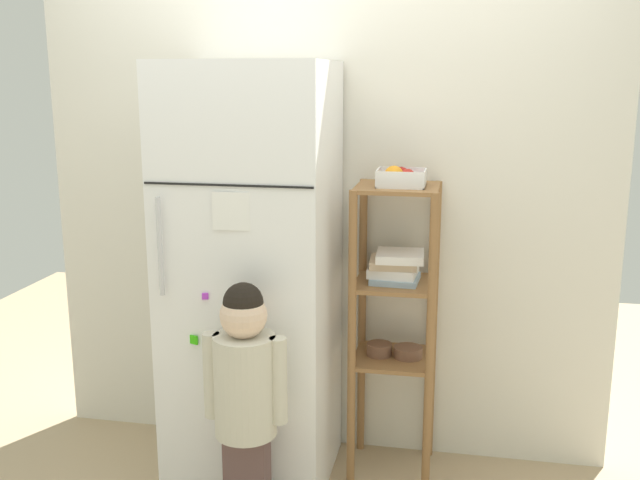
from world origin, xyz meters
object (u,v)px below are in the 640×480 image
Objects in this scene: refrigerator at (253,278)px; fruit_bin at (400,177)px; child_standing at (245,384)px; pantry_shelf_unit at (395,299)px.

fruit_bin is at bearing 10.55° from refrigerator.
refrigerator is 0.77m from fruit_bin.
refrigerator is at bearing 101.78° from child_standing.
pantry_shelf_unit is at bearing 12.40° from refrigerator.
child_standing is 0.78× the size of pantry_shelf_unit.
fruit_bin is (0.53, 0.55, 0.74)m from child_standing.
child_standing is 0.79m from pantry_shelf_unit.
refrigerator reaches higher than pantry_shelf_unit.
refrigerator is at bearing -167.60° from pantry_shelf_unit.
pantry_shelf_unit is (0.61, 0.13, -0.10)m from refrigerator.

